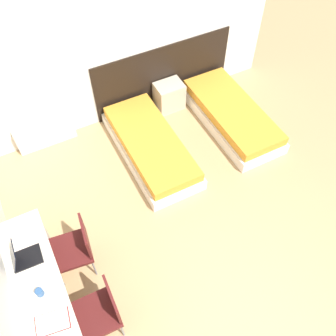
{
  "coord_description": "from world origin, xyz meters",
  "views": [
    {
      "loc": [
        -1.43,
        -0.55,
        4.65
      ],
      "look_at": [
        0.0,
        2.21,
        0.55
      ],
      "focal_mm": 40.0,
      "sensor_mm": 36.0,
      "label": 1
    }
  ],
  "objects_px": {
    "bed_near_window": "(151,146)",
    "chair_near_notebook": "(100,311)",
    "bed_near_door": "(231,115)",
    "nightstand": "(169,96)",
    "laptop": "(22,257)",
    "chair_near_laptop": "(75,247)"
  },
  "relations": [
    {
      "from": "chair_near_laptop",
      "to": "bed_near_window",
      "type": "bearing_deg",
      "value": 45.47
    },
    {
      "from": "laptop",
      "to": "chair_near_laptop",
      "type": "bearing_deg",
      "value": 7.0
    },
    {
      "from": "chair_near_notebook",
      "to": "laptop",
      "type": "bearing_deg",
      "value": 125.74
    },
    {
      "from": "bed_near_door",
      "to": "nightstand",
      "type": "relative_size",
      "value": 4.05
    },
    {
      "from": "bed_near_door",
      "to": "nightstand",
      "type": "bearing_deg",
      "value": 132.43
    },
    {
      "from": "bed_near_window",
      "to": "nightstand",
      "type": "bearing_deg",
      "value": 47.57
    },
    {
      "from": "bed_near_window",
      "to": "bed_near_door",
      "type": "height_order",
      "value": "same"
    },
    {
      "from": "nightstand",
      "to": "chair_near_notebook",
      "type": "relative_size",
      "value": 0.58
    },
    {
      "from": "bed_near_door",
      "to": "chair_near_laptop",
      "type": "bearing_deg",
      "value": -157.9
    },
    {
      "from": "chair_near_notebook",
      "to": "bed_near_window",
      "type": "bearing_deg",
      "value": 54.54
    },
    {
      "from": "chair_near_notebook",
      "to": "laptop",
      "type": "distance_m",
      "value": 1.03
    },
    {
      "from": "chair_near_laptop",
      "to": "chair_near_notebook",
      "type": "bearing_deg",
      "value": -82.72
    },
    {
      "from": "bed_near_door",
      "to": "laptop",
      "type": "distance_m",
      "value": 3.94
    },
    {
      "from": "bed_near_door",
      "to": "chair_near_laptop",
      "type": "distance_m",
      "value": 3.38
    },
    {
      "from": "nightstand",
      "to": "bed_near_door",
      "type": "bearing_deg",
      "value": -47.57
    },
    {
      "from": "bed_near_door",
      "to": "chair_near_laptop",
      "type": "xyz_separation_m",
      "value": [
        -3.12,
        -1.27,
        0.32
      ]
    },
    {
      "from": "bed_near_window",
      "to": "chair_near_notebook",
      "type": "relative_size",
      "value": 2.34
    },
    {
      "from": "chair_near_notebook",
      "to": "laptop",
      "type": "height_order",
      "value": "laptop"
    },
    {
      "from": "bed_near_door",
      "to": "nightstand",
      "type": "xyz_separation_m",
      "value": [
        -0.75,
        0.83,
        0.08
      ]
    },
    {
      "from": "bed_near_door",
      "to": "nightstand",
      "type": "distance_m",
      "value": 1.12
    },
    {
      "from": "nightstand",
      "to": "chair_near_laptop",
      "type": "xyz_separation_m",
      "value": [
        -2.36,
        -2.09,
        0.24
      ]
    },
    {
      "from": "bed_near_window",
      "to": "chair_near_notebook",
      "type": "xyz_separation_m",
      "value": [
        -1.61,
        -2.11,
        0.32
      ]
    }
  ]
}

